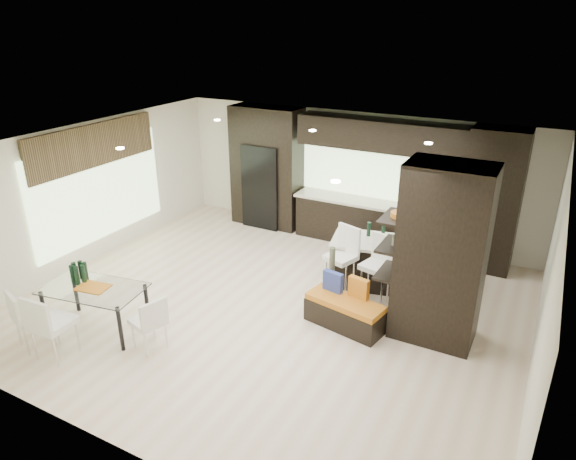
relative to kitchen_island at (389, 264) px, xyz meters
The scene contains 22 objects.
ground 2.23m from the kitchen_island, 133.92° to the right, with size 8.00×8.00×0.00m, color beige.
back_wall 2.62m from the kitchen_island, 128.29° to the left, with size 8.00×0.02×2.70m, color white.
left_wall 5.81m from the kitchen_island, 164.05° to the right, with size 0.02×7.00×2.70m, color white.
right_wall 3.08m from the kitchen_island, 32.43° to the right, with size 0.02×7.00×2.70m, color white.
ceiling 3.16m from the kitchen_island, 133.92° to the right, with size 8.00×7.00×0.02m, color white.
window_left 5.72m from the kitchen_island, 165.89° to the right, with size 0.04×3.20×1.90m, color #B2D199.
window_back 2.38m from the kitchen_island, 116.00° to the left, with size 3.40×0.04×1.20m, color #B2D199.
stone_accent 5.91m from the kitchen_island, 165.82° to the right, with size 0.08×3.00×0.80m, color brown.
ceiling_spots 3.03m from the kitchen_island, 138.85° to the right, with size 4.00×3.00×0.02m, color white.
back_cabinetry 2.11m from the kitchen_island, 122.59° to the left, with size 6.80×0.68×2.70m, color black.
refrigerator 3.79m from the kitchen_island, 155.71° to the left, with size 0.90×0.68×1.90m, color black.
partition_column 1.85m from the kitchen_island, 47.42° to the right, with size 1.20×0.80×2.70m, color black.
kitchen_island is the anchor object (origin of this frame).
stool_left 0.99m from the kitchen_island, 129.31° to the right, with size 0.45×0.45×1.02m, color white.
stool_mid 0.76m from the kitchen_island, 90.00° to the right, with size 0.44×0.44×0.99m, color white.
stool_right 0.98m from the kitchen_island, 50.47° to the right, with size 0.44×0.44×0.99m, color white.
bench 1.62m from the kitchen_island, 96.74° to the right, with size 1.24×0.48×0.48m, color black.
floor_vase 1.38m from the kitchen_island, 114.86° to the right, with size 0.42×0.42×1.13m, color #49523B, non-canonical shape.
dining_table 4.94m from the kitchen_island, 135.59° to the right, with size 1.51×0.85×0.73m, color white.
chair_near 5.50m from the kitchen_island, 129.92° to the right, with size 0.51×0.51×0.95m, color white.
chair_far 5.80m from the kitchen_island, 133.64° to the right, with size 0.47×0.47×0.86m, color white.
chair_end 4.26m from the kitchen_island, 125.65° to the right, with size 0.43×0.43×0.79m, color white.
Camera 1 is at (3.77, -6.48, 4.54)m, focal length 32.00 mm.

